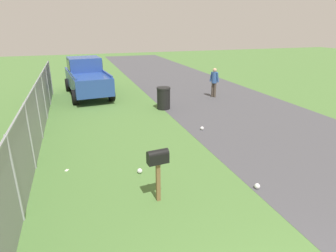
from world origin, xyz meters
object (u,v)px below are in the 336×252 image
Objects in this scene: pickup_truck at (86,76)px; trash_bin at (164,98)px; pedestrian at (214,81)px; mailbox at (158,161)px.

pickup_truck is 5.05× the size of trash_bin.
mailbox is at bearing -159.75° from pedestrian.
pickup_truck is 7.21m from pedestrian.
pickup_truck is at bearing 38.80° from trash_bin.
pedestrian is at bearing -68.01° from trash_bin.
pedestrian is (-2.74, -6.67, -0.18)m from pickup_truck.
mailbox is 10.25m from pedestrian.
mailbox is 0.80× the size of pedestrian.
pedestrian reaches higher than mailbox.
mailbox is at bearing 161.55° from trash_bin.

